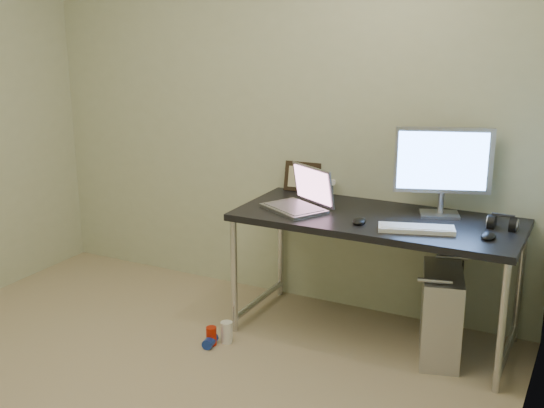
{
  "coord_description": "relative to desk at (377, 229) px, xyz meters",
  "views": [
    {
      "loc": [
        1.99,
        -2.22,
        1.88
      ],
      "look_at": [
        0.33,
        1.04,
        0.85
      ],
      "focal_mm": 45.0,
      "sensor_mm": 36.0,
      "label": 1
    }
  ],
  "objects": [
    {
      "name": "can_red",
      "position": [
        -0.8,
        -0.54,
        -0.62
      ],
      "size": [
        0.08,
        0.08,
        0.11
      ],
      "primitive_type": "cylinder",
      "rotation": [
        0.0,
        0.0,
        0.47
      ],
      "color": "red",
      "rests_on": "ground"
    },
    {
      "name": "can_blue",
      "position": [
        -0.8,
        -0.56,
        -0.64
      ],
      "size": [
        0.08,
        0.12,
        0.06
      ],
      "primitive_type": "cylinder",
      "rotation": [
        1.57,
        0.0,
        0.16
      ],
      "color": "#1835A4",
      "rests_on": "ground"
    },
    {
      "name": "cable_a",
      "position": [
        0.36,
        0.31,
        -0.27
      ],
      "size": [
        0.01,
        0.16,
        0.69
      ],
      "primitive_type": "cylinder",
      "rotation": [
        0.21,
        0.0,
        0.0
      ],
      "color": "black",
      "rests_on": "ground"
    },
    {
      "name": "tower_computer",
      "position": [
        0.41,
        -0.05,
        -0.42
      ],
      "size": [
        0.33,
        0.52,
        0.53
      ],
      "rotation": [
        0.0,
        0.0,
        0.26
      ],
      "color": "#B9B9BE",
      "rests_on": "ground"
    },
    {
      "name": "desk",
      "position": [
        0.0,
        0.0,
        0.0
      ],
      "size": [
        1.63,
        0.71,
        0.75
      ],
      "color": "black",
      "rests_on": "ground"
    },
    {
      "name": "can_white",
      "position": [
        -0.74,
        -0.47,
        -0.61
      ],
      "size": [
        0.09,
        0.09,
        0.13
      ],
      "primitive_type": "cylinder",
      "rotation": [
        0.0,
        0.0,
        0.29
      ],
      "color": "white",
      "rests_on": "ground"
    },
    {
      "name": "webcam",
      "position": [
        -0.4,
        0.31,
        0.16
      ],
      "size": [
        0.04,
        0.04,
        0.11
      ],
      "rotation": [
        0.0,
        0.0,
        0.28
      ],
      "color": "silver",
      "rests_on": "desk"
    },
    {
      "name": "cable_b",
      "position": [
        0.45,
        0.29,
        -0.29
      ],
      "size": [
        0.02,
        0.11,
        0.71
      ],
      "primitive_type": "cylinder",
      "rotation": [
        0.14,
        0.0,
        0.09
      ],
      "color": "black",
      "rests_on": "ground"
    },
    {
      "name": "mouse_right",
      "position": [
        0.64,
        -0.11,
        0.1
      ],
      "size": [
        0.08,
        0.12,
        0.04
      ],
      "primitive_type": "ellipsoid",
      "rotation": [
        0.0,
        0.0,
        -0.04
      ],
      "color": "black",
      "rests_on": "desk"
    },
    {
      "name": "headphones",
      "position": [
        0.68,
        0.09,
        0.1
      ],
      "size": [
        0.15,
        0.09,
        0.1
      ],
      "rotation": [
        0.0,
        0.0,
        -0.02
      ],
      "color": "black",
      "rests_on": "desk"
    },
    {
      "name": "monitor",
      "position": [
        0.31,
        0.19,
        0.38
      ],
      "size": [
        0.53,
        0.23,
        0.51
      ],
      "rotation": [
        0.0,
        0.0,
        0.34
      ],
      "color": "#A2A2A8",
      "rests_on": "desk"
    },
    {
      "name": "picture_frame",
      "position": [
        -0.62,
        0.33,
        0.17
      ],
      "size": [
        0.25,
        0.09,
        0.2
      ],
      "primitive_type": "cube",
      "rotation": [
        -0.21,
        0.0,
        0.08
      ],
      "color": "black",
      "rests_on": "desk"
    },
    {
      "name": "laptop",
      "position": [
        -0.46,
        -0.05,
        0.14
      ],
      "size": [
        0.46,
        0.43,
        0.25
      ],
      "rotation": [
        0.0,
        0.0,
        -0.51
      ],
      "color": "#A2A2A8",
      "rests_on": "desk"
    },
    {
      "name": "mouse_left",
      "position": [
        -0.05,
        -0.16,
        0.1
      ],
      "size": [
        0.09,
        0.13,
        0.04
      ],
      "primitive_type": "ellipsoid",
      "rotation": [
        0.0,
        0.0,
        0.16
      ],
      "color": "black",
      "rests_on": "desk"
    },
    {
      "name": "wall_back",
      "position": [
        -0.83,
        0.36,
        0.58
      ],
      "size": [
        3.5,
        0.02,
        2.5
      ],
      "primitive_type": "cube",
      "color": "beige",
      "rests_on": "ground"
    },
    {
      "name": "wall_right",
      "position": [
        0.92,
        -1.39,
        0.58
      ],
      "size": [
        0.02,
        3.5,
        2.5
      ],
      "primitive_type": "cube",
      "color": "beige",
      "rests_on": "ground"
    },
    {
      "name": "keyboard",
      "position": [
        0.27,
        -0.16,
        0.09
      ],
      "size": [
        0.42,
        0.25,
        0.02
      ],
      "primitive_type": "cube",
      "rotation": [
        0.0,
        0.0,
        0.31
      ],
      "color": "white",
      "rests_on": "desk"
    }
  ]
}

